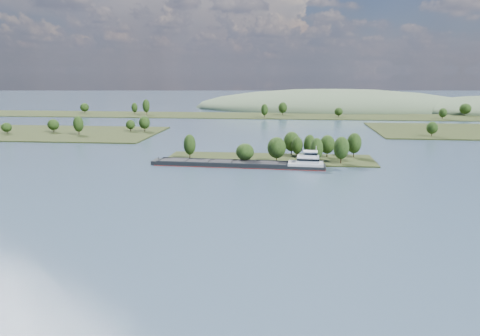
# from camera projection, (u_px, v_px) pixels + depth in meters

# --- Properties ---
(ground) EXTENTS (1800.00, 1800.00, 0.00)m
(ground) POSITION_uv_depth(u_px,v_px,m) (263.00, 190.00, 168.85)
(ground) COLOR #314556
(ground) RESTS_ON ground
(tree_island) EXTENTS (100.00, 32.33, 13.62)m
(tree_island) POSITION_uv_depth(u_px,v_px,m) (285.00, 152.00, 224.68)
(tree_island) COLOR #242D14
(tree_island) RESTS_ON ground
(back_shoreline) EXTENTS (900.00, 60.00, 16.07)m
(back_shoreline) POSITION_uv_depth(u_px,v_px,m) (290.00, 116.00, 440.11)
(back_shoreline) COLOR #242D14
(back_shoreline) RESTS_ON ground
(hill_west) EXTENTS (320.00, 160.00, 44.00)m
(hill_west) POSITION_uv_depth(u_px,v_px,m) (334.00, 108.00, 532.72)
(hill_west) COLOR #475C3F
(hill_west) RESTS_ON ground
(cargo_barge) EXTENTS (79.34, 14.12, 10.67)m
(cargo_barge) POSITION_uv_depth(u_px,v_px,m) (250.00, 164.00, 210.57)
(cargo_barge) COLOR black
(cargo_barge) RESTS_ON ground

